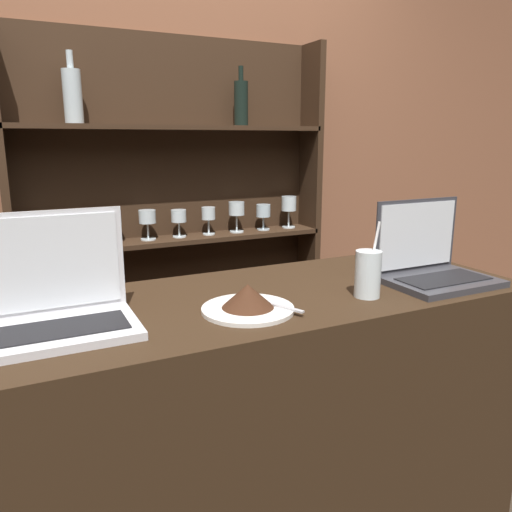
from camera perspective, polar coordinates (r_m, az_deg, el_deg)
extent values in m
cube|color=black|center=(1.54, -2.06, -24.14)|extent=(1.61, 0.55, 1.07)
cube|color=brown|center=(2.25, -13.49, 9.73)|extent=(7.00, 0.06, 2.70)
cube|color=#332114|center=(2.14, -25.81, -2.29)|extent=(0.03, 0.18, 1.90)
cube|color=#332114|center=(2.50, 5.96, 1.08)|extent=(0.03, 0.18, 1.90)
cube|color=#332114|center=(2.31, -9.26, -0.06)|extent=(1.35, 0.02, 1.90)
cube|color=#332114|center=(2.35, -8.32, -9.53)|extent=(1.31, 0.18, 0.02)
cube|color=#332114|center=(2.21, -8.73, 1.90)|extent=(1.31, 0.18, 0.02)
cube|color=#332114|center=(2.17, -9.18, 14.29)|extent=(1.31, 0.18, 0.02)
cylinder|color=silver|center=(2.12, -23.05, 0.84)|extent=(0.06, 0.06, 0.01)
cylinder|color=silver|center=(2.11, -23.13, 1.70)|extent=(0.01, 0.01, 0.06)
cylinder|color=silver|center=(2.10, -23.28, 3.43)|extent=(0.06, 0.06, 0.07)
cylinder|color=silver|center=(2.13, -19.37, 1.20)|extent=(0.05, 0.05, 0.01)
cylinder|color=silver|center=(2.12, -19.45, 2.16)|extent=(0.01, 0.01, 0.07)
cylinder|color=silver|center=(2.11, -19.57, 3.79)|extent=(0.06, 0.06, 0.06)
cylinder|color=silver|center=(2.15, -15.75, 1.56)|extent=(0.05, 0.05, 0.01)
cylinder|color=silver|center=(2.14, -15.81, 2.50)|extent=(0.01, 0.01, 0.07)
cylinder|color=silver|center=(2.13, -15.91, 4.21)|extent=(0.06, 0.06, 0.06)
cylinder|color=silver|center=(2.17, -12.19, 1.90)|extent=(0.06, 0.06, 0.01)
cylinder|color=silver|center=(2.17, -12.24, 2.84)|extent=(0.01, 0.01, 0.07)
cylinder|color=silver|center=(2.16, -12.32, 4.43)|extent=(0.07, 0.07, 0.06)
cylinder|color=silver|center=(2.21, -8.74, 2.23)|extent=(0.06, 0.06, 0.01)
cylinder|color=silver|center=(2.20, -8.77, 3.09)|extent=(0.01, 0.01, 0.06)
cylinder|color=silver|center=(2.19, -8.83, 4.56)|extent=(0.07, 0.07, 0.05)
cylinder|color=silver|center=(2.25, -5.41, 2.54)|extent=(0.05, 0.05, 0.01)
cylinder|color=silver|center=(2.25, -5.43, 3.40)|extent=(0.01, 0.01, 0.06)
cylinder|color=silver|center=(2.24, -5.46, 4.89)|extent=(0.06, 0.06, 0.05)
cylinder|color=silver|center=(2.30, -2.22, 2.82)|extent=(0.06, 0.06, 0.01)
cylinder|color=silver|center=(2.29, -2.22, 3.80)|extent=(0.01, 0.01, 0.07)
cylinder|color=silver|center=(2.28, -2.24, 5.46)|extent=(0.07, 0.07, 0.06)
cylinder|color=silver|center=(2.36, 0.84, 3.09)|extent=(0.06, 0.06, 0.01)
cylinder|color=silver|center=(2.35, 0.84, 3.84)|extent=(0.01, 0.01, 0.06)
cylinder|color=silver|center=(2.35, 0.84, 5.22)|extent=(0.07, 0.07, 0.06)
cylinder|color=silver|center=(2.42, 3.74, 3.33)|extent=(0.06, 0.06, 0.01)
cylinder|color=silver|center=(2.42, 3.75, 4.30)|extent=(0.01, 0.01, 0.08)
cylinder|color=silver|center=(2.41, 3.78, 6.01)|extent=(0.07, 0.07, 0.07)
cylinder|color=black|center=(2.28, -1.71, 17.00)|extent=(0.06, 0.06, 0.19)
cylinder|color=black|center=(2.29, -1.74, 20.12)|extent=(0.02, 0.02, 0.06)
cylinder|color=#B2C1C6|center=(2.09, -20.22, 16.72)|extent=(0.07, 0.07, 0.20)
cylinder|color=#B2C1C6|center=(2.11, -20.52, 20.29)|extent=(0.02, 0.02, 0.07)
cube|color=silver|center=(1.13, -21.51, -8.03)|extent=(0.32, 0.22, 0.02)
cube|color=black|center=(1.12, -21.51, -7.71)|extent=(0.27, 0.12, 0.00)
cube|color=silver|center=(1.20, -22.45, -0.68)|extent=(0.32, 0.00, 0.23)
cube|color=silver|center=(1.20, -22.44, -0.70)|extent=(0.29, 0.01, 0.21)
cube|color=#333338|center=(1.51, 20.31, -2.72)|extent=(0.30, 0.22, 0.02)
cube|color=black|center=(1.50, 20.64, -2.44)|extent=(0.26, 0.12, 0.00)
cube|color=#333338|center=(1.55, 17.85, 2.32)|extent=(0.30, 0.00, 0.21)
cube|color=silver|center=(1.55, 17.91, 2.30)|extent=(0.28, 0.01, 0.19)
cylinder|color=silver|center=(1.20, -0.94, -6.10)|extent=(0.22, 0.22, 0.01)
cone|color=#381E11|center=(1.19, -0.94, -4.56)|extent=(0.13, 0.13, 0.06)
cube|color=#B7B7BC|center=(1.21, 2.04, -5.58)|extent=(0.08, 0.16, 0.00)
cylinder|color=silver|center=(1.32, 12.66, -2.02)|extent=(0.07, 0.07, 0.12)
cylinder|color=white|center=(1.32, 13.14, -0.37)|extent=(0.04, 0.01, 0.20)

